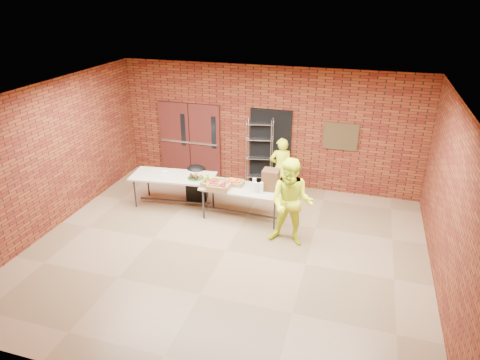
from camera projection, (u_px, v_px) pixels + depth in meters
name	position (u px, v px, depth m)	size (l,w,h in m)	color
room	(225.00, 180.00, 8.17)	(8.08, 7.08, 3.28)	olive
double_doors	(190.00, 140.00, 11.97)	(1.78, 0.12, 2.10)	#471614
dark_doorway	(270.00, 148.00, 11.39)	(1.10, 0.06, 2.10)	black
bronze_plaque	(341.00, 137.00, 10.70)	(0.85, 0.04, 0.70)	#3E2E18
wire_rack	(259.00, 152.00, 11.38)	(0.70, 0.23, 1.90)	#B0AFB6
table_left	(173.00, 178.00, 10.33)	(2.09, 1.05, 0.82)	tan
table_right	(242.00, 190.00, 9.81)	(1.91, 0.85, 0.77)	tan
basket_bananas	(213.00, 183.00, 9.86)	(0.50, 0.39, 0.16)	#A98344
basket_oranges	(235.00, 183.00, 9.91)	(0.40, 0.31, 0.12)	#A98344
basket_apples	(219.00, 186.00, 9.71)	(0.50, 0.39, 0.16)	#A98344
muffin_tray	(196.00, 176.00, 10.14)	(0.39, 0.39, 0.10)	#194F15
napkin_box	(165.00, 172.00, 10.40)	(0.18, 0.12, 0.06)	silver
coffee_dispenser	(271.00, 180.00, 9.61)	(0.36, 0.32, 0.48)	#50381B
cup_stack_front	(255.00, 188.00, 9.50)	(0.09, 0.09, 0.26)	silver
cup_stack_mid	(261.00, 188.00, 9.49)	(0.08, 0.08, 0.25)	silver
cup_stack_back	(254.00, 184.00, 9.67)	(0.09, 0.09, 0.26)	silver
covered_grill	(197.00, 182.00, 10.82)	(0.60, 0.54, 0.93)	black
volunteer_woman	(281.00, 168.00, 10.80)	(0.58, 0.38, 1.59)	#DEF11A
volunteer_man	(291.00, 203.00, 8.73)	(0.92, 0.72, 1.90)	#DEF11A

